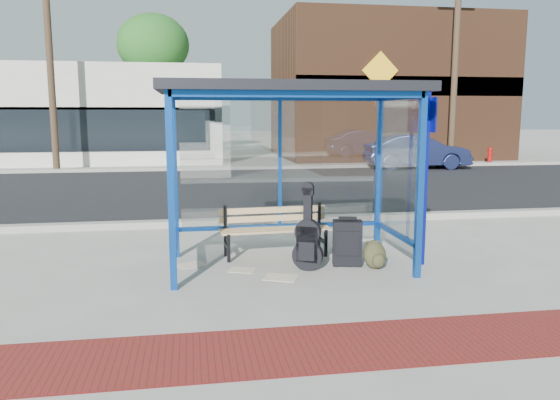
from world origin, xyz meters
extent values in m
plane|color=#B2ADA0|center=(0.00, 0.00, 0.00)|extent=(120.00, 120.00, 0.00)
cube|color=maroon|center=(0.00, -2.60, 0.01)|extent=(60.00, 1.00, 0.01)
cube|color=gray|center=(0.00, 2.90, 0.06)|extent=(60.00, 0.25, 0.12)
cube|color=black|center=(0.00, 8.00, 0.00)|extent=(60.00, 10.00, 0.00)
cube|color=gray|center=(0.00, 13.10, 0.06)|extent=(60.00, 0.25, 0.12)
cube|color=#B2ADA0|center=(0.00, 15.00, 0.00)|extent=(60.00, 4.00, 0.01)
cube|color=#0E419F|center=(-1.50, -0.75, 1.15)|extent=(0.08, 0.08, 2.30)
cube|color=#0E419F|center=(1.50, -0.75, 1.15)|extent=(0.08, 0.08, 2.30)
cube|color=#0E419F|center=(-1.50, 0.75, 1.15)|extent=(0.08, 0.08, 2.30)
cube|color=#0E419F|center=(1.50, 0.75, 1.15)|extent=(0.08, 0.08, 2.30)
cube|color=#0E419F|center=(0.00, 0.75, 2.26)|extent=(3.00, 0.08, 0.08)
cube|color=#0E419F|center=(0.00, -0.75, 2.26)|extent=(3.00, 0.08, 0.08)
cube|color=#0E419F|center=(-1.50, 0.00, 2.26)|extent=(0.08, 1.50, 0.08)
cube|color=#0E419F|center=(1.50, 0.00, 2.26)|extent=(0.08, 1.50, 0.08)
cube|color=#0E419F|center=(0.00, 0.75, 0.40)|extent=(3.00, 0.08, 0.06)
cube|color=#0E419F|center=(-1.50, 0.00, 0.40)|extent=(0.08, 1.50, 0.06)
cube|color=#0E419F|center=(1.50, 0.00, 0.40)|extent=(0.08, 1.50, 0.06)
cube|color=#0E419F|center=(0.00, 0.75, 1.35)|extent=(0.05, 0.05, 1.90)
cube|color=silver|center=(0.00, 0.75, 1.31)|extent=(2.84, 0.01, 1.82)
cube|color=silver|center=(-1.50, 0.00, 1.31)|extent=(0.02, 1.34, 1.82)
cube|color=silver|center=(1.50, 0.00, 1.31)|extent=(0.02, 1.34, 1.82)
cube|color=black|center=(0.00, 0.00, 2.36)|extent=(3.30, 1.80, 0.12)
cube|color=silver|center=(-9.00, 18.00, 2.00)|extent=(18.00, 6.00, 4.00)
cube|color=#59331E|center=(8.00, 18.50, 3.20)|extent=(10.00, 7.00, 6.40)
cube|color=black|center=(8.00, 15.05, 3.20)|extent=(10.00, 0.10, 0.80)
cube|color=yellow|center=(6.50, 14.95, 3.80)|extent=(1.56, 0.06, 1.56)
cylinder|color=#4C3826|center=(-3.00, 22.00, 2.50)|extent=(0.36, 0.36, 5.00)
ellipsoid|color=#18561C|center=(-3.00, 22.00, 5.50)|extent=(3.60, 3.60, 3.06)
cylinder|color=#4C3826|center=(12.50, 22.00, 2.50)|extent=(0.36, 0.36, 5.00)
ellipsoid|color=#18561C|center=(12.50, 22.00, 5.50)|extent=(3.60, 3.60, 3.06)
cylinder|color=#4C3826|center=(-6.00, 13.40, 4.00)|extent=(0.24, 0.24, 8.00)
cylinder|color=#4C3826|center=(9.00, 13.40, 4.00)|extent=(0.24, 0.24, 8.00)
cube|color=black|center=(-0.78, 0.33, 0.20)|extent=(0.05, 0.05, 0.39)
cube|color=black|center=(-0.81, 0.68, 0.37)|extent=(0.05, 0.05, 0.75)
cube|color=black|center=(-0.79, 0.51, 0.20)|extent=(0.07, 0.36, 0.04)
cube|color=black|center=(0.62, 0.42, 0.20)|extent=(0.05, 0.05, 0.39)
cube|color=black|center=(0.59, 0.77, 0.37)|extent=(0.05, 0.05, 0.75)
cube|color=black|center=(0.61, 0.59, 0.20)|extent=(0.07, 0.36, 0.04)
cube|color=tan|center=(-0.09, 0.41, 0.39)|extent=(1.58, 0.18, 0.03)
cube|color=tan|center=(-0.09, 0.50, 0.39)|extent=(1.58, 0.18, 0.03)
cube|color=tan|center=(-0.10, 0.60, 0.39)|extent=(1.58, 0.18, 0.03)
cube|color=tan|center=(-0.10, 0.69, 0.39)|extent=(1.58, 0.18, 0.03)
cube|color=tan|center=(-0.11, 0.73, 0.53)|extent=(1.58, 0.13, 0.09)
cube|color=tan|center=(-0.11, 0.73, 0.65)|extent=(1.58, 0.13, 0.09)
cylinder|color=black|center=(0.21, -0.21, 0.20)|extent=(0.41, 0.27, 0.40)
cylinder|color=black|center=(0.21, -0.21, 0.52)|extent=(0.35, 0.25, 0.33)
cube|color=black|center=(0.21, -0.21, 0.35)|extent=(0.31, 0.22, 0.48)
cube|color=black|center=(0.21, -0.21, 0.84)|extent=(0.14, 0.13, 0.48)
cube|color=black|center=(0.21, -0.21, 1.05)|extent=(0.17, 0.15, 0.10)
cube|color=black|center=(0.79, -0.07, 0.31)|extent=(0.43, 0.32, 0.60)
cylinder|color=black|center=(0.65, -0.04, 0.03)|extent=(0.10, 0.23, 0.05)
cylinder|color=black|center=(0.93, -0.10, 0.03)|extent=(0.10, 0.23, 0.05)
cube|color=black|center=(0.79, -0.07, 0.65)|extent=(0.25, 0.09, 0.04)
cube|color=black|center=(0.76, -0.19, 0.33)|extent=(0.30, 0.08, 0.33)
ellipsoid|color=#30301A|center=(1.11, -0.28, 0.18)|extent=(0.34, 0.26, 0.37)
ellipsoid|color=#30301A|center=(1.13, -0.39, 0.13)|extent=(0.19, 0.15, 0.19)
cube|color=#30301A|center=(1.11, -0.26, 0.36)|extent=(0.11, 0.05, 0.03)
cube|color=#0D1593|center=(1.80, -0.19, 1.21)|extent=(0.08, 0.08, 2.43)
cube|color=#0D1593|center=(1.85, -0.18, 2.02)|extent=(0.06, 0.30, 0.46)
cube|color=white|center=(-1.30, 0.26, 0.00)|extent=(0.46, 0.43, 0.01)
cube|color=white|center=(-0.19, -0.50, 0.00)|extent=(0.50, 0.45, 0.01)
cube|color=white|center=(-0.64, -0.09, 0.00)|extent=(0.41, 0.37, 0.01)
imported|color=#181F43|center=(7.12, 12.38, 0.63)|extent=(3.93, 1.61, 1.27)
cylinder|color=#A00D0B|center=(11.02, 13.96, 0.27)|extent=(0.18, 0.18, 0.55)
sphere|color=#A00D0B|center=(11.02, 13.96, 0.58)|extent=(0.20, 0.20, 0.20)
cylinder|color=#A00D0B|center=(11.02, 13.96, 0.37)|extent=(0.30, 0.21, 0.09)
camera|label=1|loc=(-1.27, -7.01, 2.03)|focal=35.00mm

